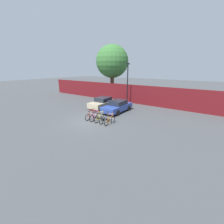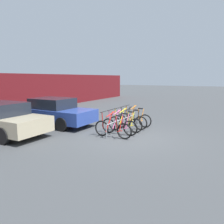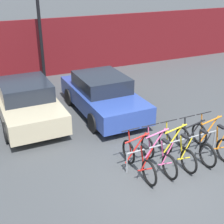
{
  "view_description": "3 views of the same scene",
  "coord_description": "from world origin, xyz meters",
  "px_view_note": "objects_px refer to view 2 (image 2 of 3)",
  "views": [
    {
      "loc": [
        9.81,
        -10.09,
        5.1
      ],
      "look_at": [
        1.62,
        1.39,
        0.91
      ],
      "focal_mm": 24.0,
      "sensor_mm": 36.0,
      "label": 1
    },
    {
      "loc": [
        -8.02,
        -3.62,
        2.43
      ],
      "look_at": [
        1.14,
        1.39,
        0.79
      ],
      "focal_mm": 35.0,
      "sensor_mm": 36.0,
      "label": 2
    },
    {
      "loc": [
        -3.82,
        -5.19,
        4.74
      ],
      "look_at": [
        -0.29,
        2.28,
        0.97
      ],
      "focal_mm": 50.0,
      "sensor_mm": 36.0,
      "label": 3
    }
  ],
  "objects_px": {
    "car_blue": "(54,112)",
    "car_beige": "(3,119)",
    "bicycle_yellow": "(125,123)",
    "bicycle_black": "(130,121)",
    "bicycle_pink": "(119,126)",
    "bike_rack": "(122,121)",
    "bicycle_red": "(113,129)",
    "bicycle_orange": "(135,119)"
  },
  "relations": [
    {
      "from": "bicycle_red",
      "to": "bicycle_pink",
      "type": "bearing_deg",
      "value": 3.07
    },
    {
      "from": "bicycle_pink",
      "to": "car_beige",
      "type": "height_order",
      "value": "car_beige"
    },
    {
      "from": "bicycle_pink",
      "to": "bicycle_black",
      "type": "height_order",
      "value": "same"
    },
    {
      "from": "bicycle_red",
      "to": "bicycle_black",
      "type": "bearing_deg",
      "value": 3.07
    },
    {
      "from": "bicycle_black",
      "to": "car_beige",
      "type": "xyz_separation_m",
      "value": [
        -3.68,
        4.28,
        0.31
      ]
    },
    {
      "from": "bicycle_red",
      "to": "bicycle_orange",
      "type": "relative_size",
      "value": 1.0
    },
    {
      "from": "bicycle_red",
      "to": "car_blue",
      "type": "distance_m",
      "value": 3.89
    },
    {
      "from": "bicycle_pink",
      "to": "bicycle_orange",
      "type": "relative_size",
      "value": 1.0
    },
    {
      "from": "bicycle_red",
      "to": "bike_rack",
      "type": "bearing_deg",
      "value": 10.22
    },
    {
      "from": "bike_rack",
      "to": "bicycle_orange",
      "type": "relative_size",
      "value": 1.7
    },
    {
      "from": "bike_rack",
      "to": "bicycle_red",
      "type": "relative_size",
      "value": 1.7
    },
    {
      "from": "bicycle_red",
      "to": "bicycle_black",
      "type": "relative_size",
      "value": 1.0
    },
    {
      "from": "bicycle_pink",
      "to": "bicycle_yellow",
      "type": "relative_size",
      "value": 1.0
    },
    {
      "from": "bicycle_yellow",
      "to": "bicycle_red",
      "type": "bearing_deg",
      "value": -178.41
    },
    {
      "from": "bicycle_yellow",
      "to": "bicycle_black",
      "type": "height_order",
      "value": "same"
    },
    {
      "from": "bicycle_black",
      "to": "car_blue",
      "type": "xyz_separation_m",
      "value": [
        -1.09,
        3.82,
        0.31
      ]
    },
    {
      "from": "bicycle_pink",
      "to": "bicycle_yellow",
      "type": "bearing_deg",
      "value": -1.1
    },
    {
      "from": "bike_rack",
      "to": "bicycle_yellow",
      "type": "xyz_separation_m",
      "value": [
        -0.02,
        -0.15,
        -0.1
      ]
    },
    {
      "from": "bike_rack",
      "to": "bicycle_pink",
      "type": "xyz_separation_m",
      "value": [
        -0.6,
        -0.15,
        -0.1
      ]
    },
    {
      "from": "bicycle_pink",
      "to": "car_blue",
      "type": "height_order",
      "value": "car_blue"
    },
    {
      "from": "car_blue",
      "to": "bike_rack",
      "type": "bearing_deg",
      "value": -82.23
    },
    {
      "from": "bike_rack",
      "to": "bicycle_black",
      "type": "relative_size",
      "value": 1.7
    },
    {
      "from": "bicycle_red",
      "to": "car_blue",
      "type": "height_order",
      "value": "car_blue"
    },
    {
      "from": "bike_rack",
      "to": "bicycle_pink",
      "type": "distance_m",
      "value": 0.62
    },
    {
      "from": "bicycle_red",
      "to": "bicycle_black",
      "type": "xyz_separation_m",
      "value": [
        1.78,
        0.0,
        0.0
      ]
    },
    {
      "from": "bicycle_orange",
      "to": "car_blue",
      "type": "bearing_deg",
      "value": 115.87
    },
    {
      "from": "bike_rack",
      "to": "bicycle_black",
      "type": "height_order",
      "value": "bicycle_black"
    },
    {
      "from": "bicycle_pink",
      "to": "bicycle_red",
      "type": "bearing_deg",
      "value": 178.9
    },
    {
      "from": "bicycle_yellow",
      "to": "car_beige",
      "type": "bearing_deg",
      "value": 127.19
    },
    {
      "from": "bicycle_black",
      "to": "car_blue",
      "type": "bearing_deg",
      "value": 102.78
    },
    {
      "from": "car_blue",
      "to": "bicycle_black",
      "type": "bearing_deg",
      "value": -74.0
    },
    {
      "from": "bicycle_orange",
      "to": "car_beige",
      "type": "height_order",
      "value": "car_beige"
    },
    {
      "from": "bike_rack",
      "to": "bicycle_pink",
      "type": "relative_size",
      "value": 1.7
    },
    {
      "from": "bicycle_yellow",
      "to": "bicycle_pink",
      "type": "bearing_deg",
      "value": -178.41
    },
    {
      "from": "bicycle_yellow",
      "to": "bicycle_orange",
      "type": "height_order",
      "value": "same"
    },
    {
      "from": "car_blue",
      "to": "bicycle_orange",
      "type": "bearing_deg",
      "value": -66.16
    },
    {
      "from": "bicycle_orange",
      "to": "bicycle_pink",
      "type": "bearing_deg",
      "value": -177.97
    },
    {
      "from": "bicycle_pink",
      "to": "car_blue",
      "type": "xyz_separation_m",
      "value": [
        0.1,
        3.82,
        0.31
      ]
    },
    {
      "from": "bicycle_black",
      "to": "car_blue",
      "type": "distance_m",
      "value": 3.98
    },
    {
      "from": "bicycle_pink",
      "to": "bicycle_orange",
      "type": "xyz_separation_m",
      "value": [
        1.78,
        0.0,
        0.0
      ]
    },
    {
      "from": "bicycle_black",
      "to": "bicycle_orange",
      "type": "height_order",
      "value": "same"
    },
    {
      "from": "car_blue",
      "to": "car_beige",
      "type": "bearing_deg",
      "value": 169.84
    }
  ]
}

